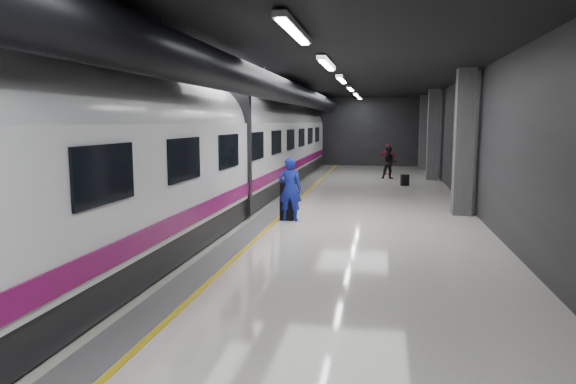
{
  "coord_description": "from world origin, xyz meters",
  "views": [
    {
      "loc": [
        2.08,
        -14.63,
        2.88
      ],
      "look_at": [
        -0.21,
        -2.2,
        1.16
      ],
      "focal_mm": 32.0,
      "sensor_mm": 36.0,
      "label": 1
    }
  ],
  "objects": [
    {
      "name": "train",
      "position": [
        -3.25,
        -0.0,
        2.07
      ],
      "size": [
        3.05,
        38.0,
        4.05
      ],
      "color": "black",
      "rests_on": "ground"
    },
    {
      "name": "suitcase_far",
      "position": [
        3.12,
        9.23,
        0.25
      ],
      "size": [
        0.4,
        0.32,
        0.51
      ],
      "primitive_type": "cube",
      "rotation": [
        0.0,
        0.0,
        0.33
      ],
      "color": "black",
      "rests_on": "ground"
    },
    {
      "name": "suitcase_main",
      "position": [
        -0.65,
        0.08,
        0.33
      ],
      "size": [
        0.41,
        0.26,
        0.67
      ],
      "primitive_type": "cube",
      "rotation": [
        0.0,
        0.0,
        -0.01
      ],
      "color": "black",
      "rests_on": "ground"
    },
    {
      "name": "traveler_far_a",
      "position": [
        2.44,
        11.98,
        0.83
      ],
      "size": [
        0.85,
        0.69,
        1.65
      ],
      "primitive_type": "imported",
      "rotation": [
        0.0,
        0.0,
        0.08
      ],
      "color": "black",
      "rests_on": "ground"
    },
    {
      "name": "traveler_far_b",
      "position": [
        2.37,
        14.07,
        0.85
      ],
      "size": [
        1.08,
        0.69,
        1.71
      ],
      "primitive_type": "imported",
      "rotation": [
        0.0,
        0.0,
        -0.29
      ],
      "color": "maroon",
      "rests_on": "ground"
    },
    {
      "name": "traveler_main",
      "position": [
        -0.55,
        -0.02,
        0.94
      ],
      "size": [
        0.69,
        0.45,
        1.88
      ],
      "primitive_type": "imported",
      "rotation": [
        0.0,
        0.0,
        3.15
      ],
      "color": "#1A1AC4",
      "rests_on": "ground"
    },
    {
      "name": "shoulder_bag",
      "position": [
        -0.68,
        0.08,
        0.89
      ],
      "size": [
        0.37,
        0.25,
        0.45
      ],
      "primitive_type": "cube",
      "rotation": [
        0.0,
        0.0,
        -0.22
      ],
      "color": "black",
      "rests_on": "suitcase_main"
    },
    {
      "name": "ground",
      "position": [
        0.0,
        0.0,
        0.0
      ],
      "size": [
        40.0,
        40.0,
        0.0
      ],
      "primitive_type": "plane",
      "color": "white",
      "rests_on": "ground"
    },
    {
      "name": "platform_hall",
      "position": [
        -0.29,
        0.96,
        3.54
      ],
      "size": [
        10.02,
        40.02,
        4.51
      ],
      "color": "black",
      "rests_on": "ground"
    }
  ]
}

